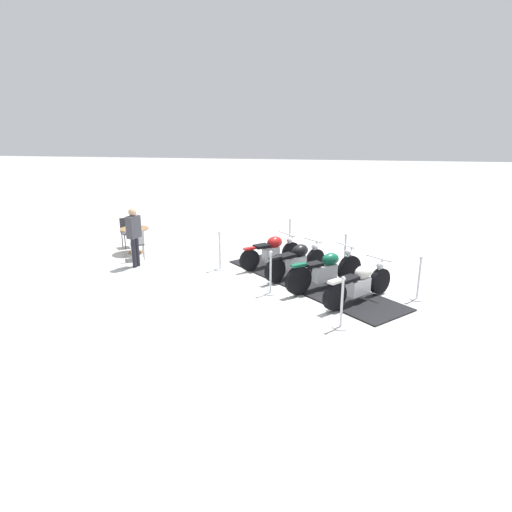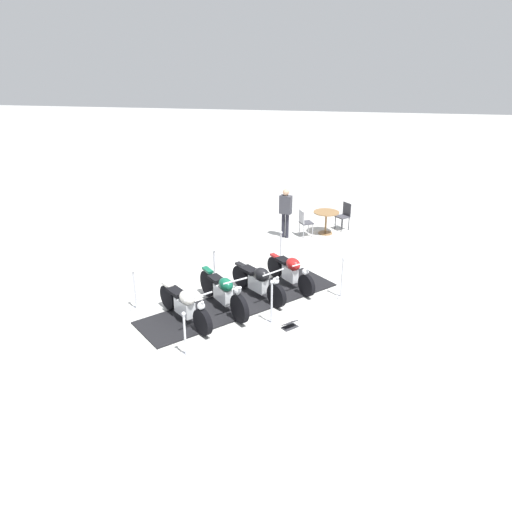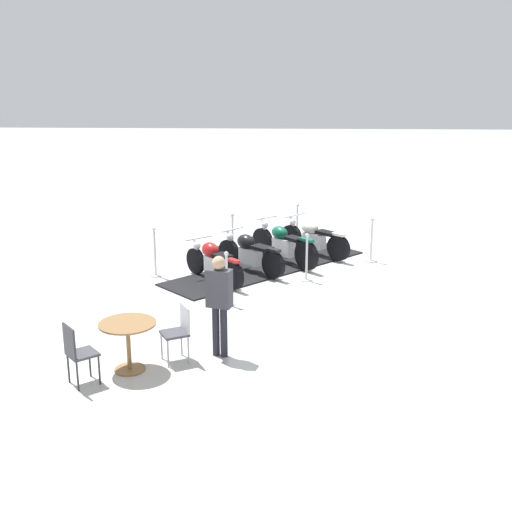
# 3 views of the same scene
# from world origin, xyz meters

# --- Properties ---
(ground_plane) EXTENTS (80.00, 80.00, 0.00)m
(ground_plane) POSITION_xyz_m (0.00, 0.00, 0.00)
(ground_plane) COLOR silver
(display_platform) EXTENTS (4.85, 4.86, 0.03)m
(display_platform) POSITION_xyz_m (0.00, 0.00, 0.02)
(display_platform) COLOR black
(display_platform) RESTS_ON ground_plane
(motorcycle_cream) EXTENTS (1.61, 1.71, 0.94)m
(motorcycle_cream) POSITION_xyz_m (-1.17, 1.13, 0.47)
(motorcycle_cream) COLOR black
(motorcycle_cream) RESTS_ON display_platform
(motorcycle_forest) EXTENTS (1.85, 1.62, 1.03)m
(motorcycle_forest) POSITION_xyz_m (-0.41, 0.36, 0.50)
(motorcycle_forest) COLOR black
(motorcycle_forest) RESTS_ON display_platform
(motorcycle_black) EXTENTS (1.50, 1.64, 0.92)m
(motorcycle_black) POSITION_xyz_m (0.36, -0.41, 0.49)
(motorcycle_black) COLOR black
(motorcycle_black) RESTS_ON display_platform
(motorcycle_maroon) EXTENTS (1.60, 1.45, 0.89)m
(motorcycle_maroon) POSITION_xyz_m (1.12, -1.18, 0.49)
(motorcycle_maroon) COLOR black
(motorcycle_maroon) RESTS_ON display_platform
(stanchion_right_mid) EXTENTS (0.33, 0.33, 1.15)m
(stanchion_right_mid) POSITION_xyz_m (-0.91, -0.90, 0.37)
(stanchion_right_mid) COLOR silver
(stanchion_right_mid) RESTS_ON ground_plane
(stanchion_left_rear) EXTENTS (0.34, 0.34, 1.11)m
(stanchion_left_rear) POSITION_xyz_m (2.54, -0.74, 0.35)
(stanchion_left_rear) COLOR silver
(stanchion_left_rear) RESTS_ON ground_plane
(stanchion_left_front) EXTENTS (0.33, 0.33, 1.10)m
(stanchion_left_front) POSITION_xyz_m (-0.73, 2.55, 0.35)
(stanchion_left_front) COLOR silver
(stanchion_left_front) RESTS_ON ground_plane
(stanchion_left_mid) EXTENTS (0.29, 0.29, 1.09)m
(stanchion_left_mid) POSITION_xyz_m (0.91, 0.90, 0.39)
(stanchion_left_mid) COLOR silver
(stanchion_left_mid) RESTS_ON ground_plane
(stanchion_right_rear) EXTENTS (0.28, 0.28, 1.15)m
(stanchion_right_rear) POSITION_xyz_m (0.73, -2.55, 0.42)
(stanchion_right_rear) COLOR silver
(stanchion_right_rear) RESTS_ON ground_plane
(stanchion_right_front) EXTENTS (0.31, 0.31, 1.07)m
(stanchion_right_front) POSITION_xyz_m (-2.54, 0.74, 0.36)
(stanchion_right_front) COLOR silver
(stanchion_right_front) RESTS_ON ground_plane
(info_placard) EXTENTS (0.41, 0.41, 0.21)m
(info_placard) POSITION_xyz_m (-1.04, -1.36, 0.06)
(info_placard) COLOR #333338
(info_placard) RESTS_ON ground_plane
(cafe_table) EXTENTS (0.89, 0.89, 0.79)m
(cafe_table) POSITION_xyz_m (5.60, -1.99, 0.60)
(cafe_table) COLOR olive
(cafe_table) RESTS_ON ground_plane
(cafe_chair_near_table) EXTENTS (0.54, 0.54, 0.93)m
(cafe_chair_near_table) POSITION_xyz_m (5.21, -1.26, 0.54)
(cafe_chair_near_table) COLOR #B7B7BC
(cafe_chair_near_table) RESTS_ON ground_plane
(cafe_chair_across_table) EXTENTS (0.56, 0.56, 0.97)m
(cafe_chair_across_table) POSITION_xyz_m (6.14, -2.61, 0.56)
(cafe_chair_across_table) COLOR #2D2D33
(cafe_chair_across_table) RESTS_ON ground_plane
(bystander_person) EXTENTS (0.32, 0.45, 1.71)m
(bystander_person) POSITION_xyz_m (5.00, -0.62, 1.02)
(bystander_person) COLOR #23232D
(bystander_person) RESTS_ON ground_plane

